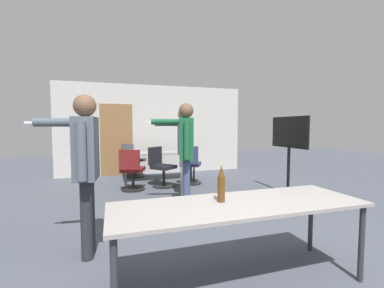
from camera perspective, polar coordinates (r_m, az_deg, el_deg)
back_wall at (r=7.79m, az=-8.58°, el=3.12°), size 5.51×0.12×2.63m
conference_table_near at (r=2.38m, az=10.48°, el=-14.12°), size 2.26×0.74×0.74m
conference_table_far at (r=6.79m, az=-7.45°, el=-2.37°), size 1.86×0.78×0.74m
tv_screen at (r=5.58m, az=20.76°, el=-0.55°), size 0.44×1.07×1.61m
person_center_tall at (r=5.14m, az=-1.99°, el=0.18°), size 0.77×0.71×1.76m
person_far_watching at (r=4.20m, az=-1.50°, el=-0.37°), size 0.76×0.72×1.79m
person_left_plaid at (r=2.96m, az=-22.72°, el=-3.00°), size 0.77×0.63×1.74m
office_chair_near_pushed at (r=6.11m, az=-6.86°, el=-5.33°), size 0.68×0.69×0.92m
office_chair_far_left at (r=5.79m, az=-13.19°, el=-5.96°), size 0.60×0.64×0.92m
office_chair_far_right at (r=6.26m, az=-0.41°, el=-4.92°), size 0.64×0.67×0.95m
office_chair_side_rolled at (r=7.33m, az=-13.07°, el=-3.78°), size 0.69×0.67×0.94m
beer_bottle at (r=2.33m, az=6.52°, el=-8.92°), size 0.07×0.07×0.33m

